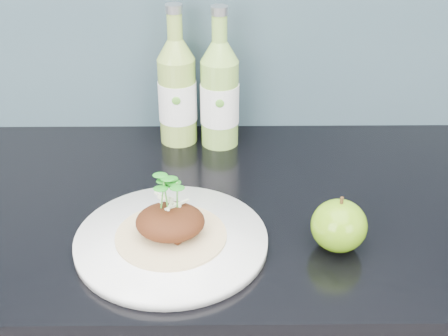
% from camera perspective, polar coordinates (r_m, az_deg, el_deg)
% --- Properties ---
extents(dinner_plate, '(0.32, 0.32, 0.02)m').
position_cam_1_polar(dinner_plate, '(0.95, -4.84, -6.67)').
color(dinner_plate, white).
rests_on(dinner_plate, kitchen_counter).
extents(pork_taco, '(0.17, 0.17, 0.10)m').
position_cam_1_polar(pork_taco, '(0.93, -4.94, -4.82)').
color(pork_taco, tan).
rests_on(pork_taco, dinner_plate).
extents(green_apple, '(0.10, 0.10, 0.09)m').
position_cam_1_polar(green_apple, '(0.94, 10.47, -5.20)').
color(green_apple, '#50830E').
rests_on(green_apple, kitchen_counter).
extents(cider_bottle_left, '(0.08, 0.08, 0.27)m').
position_cam_1_polar(cider_bottle_left, '(1.20, -4.30, 6.96)').
color(cider_bottle_left, '#8CAD48').
rests_on(cider_bottle_left, kitchen_counter).
extents(cider_bottle_right, '(0.08, 0.08, 0.27)m').
position_cam_1_polar(cider_bottle_right, '(1.19, -0.40, 6.75)').
color(cider_bottle_right, '#85B54B').
rests_on(cider_bottle_right, kitchen_counter).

